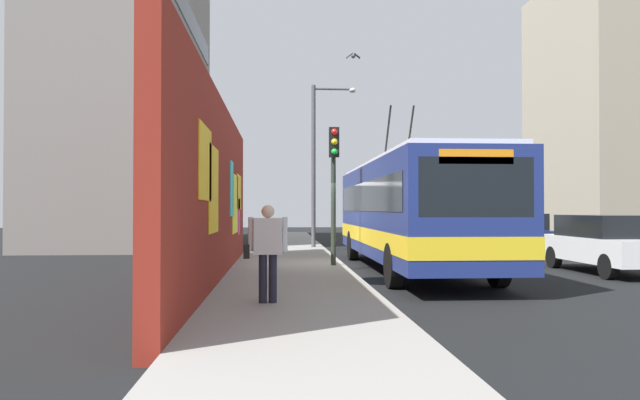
# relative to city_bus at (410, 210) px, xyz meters

# --- Properties ---
(ground_plane) EXTENTS (80.00, 80.00, 0.00)m
(ground_plane) POSITION_rel_city_bus_xyz_m (1.04, 1.80, -1.73)
(ground_plane) COLOR black
(sidewalk_slab) EXTENTS (48.00, 3.20, 0.15)m
(sidewalk_slab) POSITION_rel_city_bus_xyz_m (1.04, 3.40, -1.66)
(sidewalk_slab) COLOR gray
(sidewalk_slab) RESTS_ON ground_plane
(graffiti_wall) EXTENTS (15.02, 0.32, 4.27)m
(graffiti_wall) POSITION_rel_city_bus_xyz_m (-2.43, 5.15, 0.40)
(graffiti_wall) COLOR maroon
(graffiti_wall) RESTS_ON ground_plane
(building_far_left) EXTENTS (13.44, 6.17, 15.80)m
(building_far_left) POSITION_rel_city_bus_xyz_m (13.27, 11.00, 6.17)
(building_far_left) COLOR gray
(building_far_left) RESTS_ON ground_plane
(building_far_right) EXTENTS (8.64, 8.64, 13.95)m
(building_far_right) POSITION_rel_city_bus_xyz_m (13.92, -15.20, 5.24)
(building_far_right) COLOR #9E937F
(building_far_right) RESTS_ON ground_plane
(city_bus) EXTENTS (11.43, 2.64, 4.88)m
(city_bus) POSITION_rel_city_bus_xyz_m (0.00, 0.00, 0.00)
(city_bus) COLOR navy
(city_bus) RESTS_ON ground_plane
(parked_car_white) EXTENTS (4.44, 1.74, 1.58)m
(parked_car_white) POSITION_rel_city_bus_xyz_m (-0.89, -5.20, -0.90)
(parked_car_white) COLOR white
(parked_car_white) RESTS_ON ground_plane
(parked_car_navy) EXTENTS (4.27, 1.90, 1.58)m
(parked_car_navy) POSITION_rel_city_bus_xyz_m (5.48, -5.20, -0.90)
(parked_car_navy) COLOR navy
(parked_car_navy) RESTS_ON ground_plane
(parked_car_dark_gray) EXTENTS (4.84, 1.74, 1.58)m
(parked_car_dark_gray) POSITION_rel_city_bus_xyz_m (11.79, -5.20, -0.90)
(parked_car_dark_gray) COLOR #38383D
(parked_car_dark_gray) RESTS_ON ground_plane
(parked_car_red) EXTENTS (4.94, 1.79, 1.58)m
(parked_car_red) POSITION_rel_city_bus_xyz_m (17.22, -5.20, -0.90)
(parked_car_red) COLOR #B21E19
(parked_car_red) RESTS_ON ground_plane
(pedestrian_near_wall) EXTENTS (0.22, 0.75, 1.66)m
(pedestrian_near_wall) POSITION_rel_city_bus_xyz_m (-6.45, 3.90, -0.61)
(pedestrian_near_wall) COLOR #1E1E2D
(pedestrian_near_wall) RESTS_ON sidewalk_slab
(traffic_light) EXTENTS (0.49, 0.28, 3.93)m
(traffic_light) POSITION_rel_city_bus_xyz_m (0.20, 2.15, 1.08)
(traffic_light) COLOR #2D382D
(traffic_light) RESTS_ON sidewalk_slab
(street_lamp) EXTENTS (0.44, 1.89, 6.84)m
(street_lamp) POSITION_rel_city_bus_xyz_m (8.45, 2.04, 2.35)
(street_lamp) COLOR #4C4C51
(street_lamp) RESTS_ON sidewalk_slab
(flying_pigeons) EXTENTS (3.67, 1.86, 1.86)m
(flying_pigeons) POSITION_rel_city_bus_xyz_m (3.25, 0.34, 6.46)
(flying_pigeons) COLOR slate
(curbside_puddle) EXTENTS (1.57, 1.57, 0.00)m
(curbside_puddle) POSITION_rel_city_bus_xyz_m (-2.29, 1.20, -1.73)
(curbside_puddle) COLOR black
(curbside_puddle) RESTS_ON ground_plane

